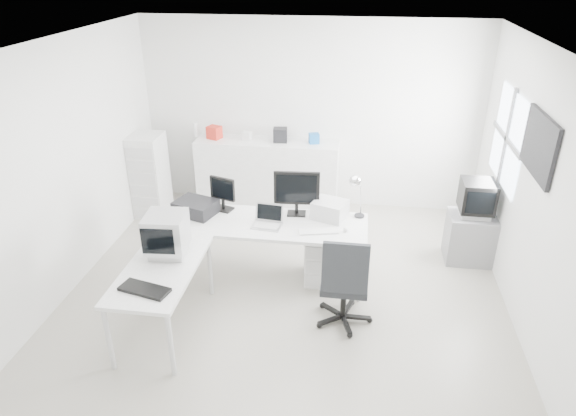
# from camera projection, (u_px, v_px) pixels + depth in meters

# --- Properties ---
(floor) EXTENTS (5.00, 5.00, 0.01)m
(floor) POSITION_uv_depth(u_px,v_px,m) (286.00, 292.00, 6.02)
(floor) COLOR silver
(floor) RESTS_ON ground
(ceiling) EXTENTS (5.00, 5.00, 0.01)m
(ceiling) POSITION_uv_depth(u_px,v_px,m) (285.00, 45.00, 4.78)
(ceiling) COLOR white
(ceiling) RESTS_ON back_wall
(back_wall) EXTENTS (5.00, 0.02, 2.80)m
(back_wall) POSITION_uv_depth(u_px,v_px,m) (310.00, 116.00, 7.62)
(back_wall) COLOR silver
(back_wall) RESTS_ON floor
(left_wall) EXTENTS (0.02, 5.00, 2.80)m
(left_wall) POSITION_uv_depth(u_px,v_px,m) (64.00, 170.00, 5.72)
(left_wall) COLOR silver
(left_wall) RESTS_ON floor
(right_wall) EXTENTS (0.02, 5.00, 2.80)m
(right_wall) POSITION_uv_depth(u_px,v_px,m) (534.00, 197.00, 5.08)
(right_wall) COLOR silver
(right_wall) RESTS_ON floor
(window) EXTENTS (0.02, 1.20, 1.10)m
(window) POSITION_uv_depth(u_px,v_px,m) (507.00, 139.00, 6.06)
(window) COLOR white
(window) RESTS_ON right_wall
(wall_picture) EXTENTS (0.04, 0.90, 0.60)m
(wall_picture) POSITION_uv_depth(u_px,v_px,m) (539.00, 145.00, 4.95)
(wall_picture) COLOR black
(wall_picture) RESTS_ON right_wall
(main_desk) EXTENTS (2.40, 0.80, 0.75)m
(main_desk) POSITION_uv_depth(u_px,v_px,m) (265.00, 250.00, 6.16)
(main_desk) COLOR silver
(main_desk) RESTS_ON floor
(side_desk) EXTENTS (0.70, 1.40, 0.75)m
(side_desk) POSITION_uv_depth(u_px,v_px,m) (164.00, 298.00, 5.29)
(side_desk) COLOR silver
(side_desk) RESTS_ON floor
(drawer_pedestal) EXTENTS (0.40, 0.50, 0.60)m
(drawer_pedestal) POSITION_uv_depth(u_px,v_px,m) (323.00, 257.00, 6.14)
(drawer_pedestal) COLOR silver
(drawer_pedestal) RESTS_ON floor
(inkjet_printer) EXTENTS (0.56, 0.49, 0.17)m
(inkjet_printer) POSITION_uv_depth(u_px,v_px,m) (196.00, 207.00, 6.15)
(inkjet_printer) COLOR black
(inkjet_printer) RESTS_ON main_desk
(lcd_monitor_small) EXTENTS (0.37, 0.28, 0.41)m
(lcd_monitor_small) POSITION_uv_depth(u_px,v_px,m) (223.00, 194.00, 6.19)
(lcd_monitor_small) COLOR black
(lcd_monitor_small) RESTS_ON main_desk
(lcd_monitor_large) EXTENTS (0.55, 0.25, 0.56)m
(lcd_monitor_large) POSITION_uv_depth(u_px,v_px,m) (297.00, 193.00, 6.04)
(lcd_monitor_large) COLOR black
(lcd_monitor_large) RESTS_ON main_desk
(laptop) EXTENTS (0.40, 0.41, 0.24)m
(laptop) POSITION_uv_depth(u_px,v_px,m) (267.00, 217.00, 5.84)
(laptop) COLOR #B7B7BA
(laptop) RESTS_ON main_desk
(white_keyboard) EXTENTS (0.46, 0.24, 0.02)m
(white_keyboard) POSITION_uv_depth(u_px,v_px,m) (318.00, 231.00, 5.77)
(white_keyboard) COLOR silver
(white_keyboard) RESTS_ON main_desk
(white_mouse) EXTENTS (0.06, 0.06, 0.06)m
(white_mouse) POSITION_uv_depth(u_px,v_px,m) (345.00, 229.00, 5.77)
(white_mouse) COLOR silver
(white_mouse) RESTS_ON main_desk
(laser_printer) EXTENTS (0.46, 0.42, 0.21)m
(laser_printer) POSITION_uv_depth(u_px,v_px,m) (330.00, 210.00, 6.04)
(laser_printer) COLOR #B7B7B7
(laser_printer) RESTS_ON main_desk
(desk_lamp) EXTENTS (0.21, 0.21, 0.50)m
(desk_lamp) POSITION_uv_depth(u_px,v_px,m) (361.00, 197.00, 6.00)
(desk_lamp) COLOR silver
(desk_lamp) RESTS_ON main_desk
(crt_monitor) EXTENTS (0.39, 0.39, 0.42)m
(crt_monitor) POSITION_uv_depth(u_px,v_px,m) (167.00, 237.00, 5.25)
(crt_monitor) COLOR #B7B7BA
(crt_monitor) RESTS_ON side_desk
(black_keyboard) EXTENTS (0.51, 0.30, 0.03)m
(black_keyboard) POSITION_uv_depth(u_px,v_px,m) (145.00, 289.00, 4.76)
(black_keyboard) COLOR black
(black_keyboard) RESTS_ON side_desk
(office_chair) EXTENTS (0.63, 0.63, 1.08)m
(office_chair) POSITION_uv_depth(u_px,v_px,m) (345.00, 278.00, 5.32)
(office_chair) COLOR #26282C
(office_chair) RESTS_ON floor
(tv_cabinet) EXTENTS (0.58, 0.48, 0.63)m
(tv_cabinet) POSITION_uv_depth(u_px,v_px,m) (470.00, 238.00, 6.53)
(tv_cabinet) COLOR slate
(tv_cabinet) RESTS_ON floor
(crt_tv) EXTENTS (0.50, 0.48, 0.45)m
(crt_tv) POSITION_uv_depth(u_px,v_px,m) (477.00, 199.00, 6.29)
(crt_tv) COLOR black
(crt_tv) RESTS_ON tv_cabinet
(sideboard) EXTENTS (2.14, 0.53, 1.07)m
(sideboard) POSITION_uv_depth(u_px,v_px,m) (268.00, 174.00, 7.85)
(sideboard) COLOR silver
(sideboard) RESTS_ON floor
(clutter_box_a) EXTENTS (0.24, 0.22, 0.19)m
(clutter_box_a) POSITION_uv_depth(u_px,v_px,m) (214.00, 132.00, 7.67)
(clutter_box_a) COLOR red
(clutter_box_a) RESTS_ON sideboard
(clutter_box_b) EXTENTS (0.15, 0.14, 0.13)m
(clutter_box_b) POSITION_uv_depth(u_px,v_px,m) (247.00, 136.00, 7.62)
(clutter_box_b) COLOR silver
(clutter_box_b) RESTS_ON sideboard
(clutter_box_c) EXTENTS (0.22, 0.21, 0.20)m
(clutter_box_c) POSITION_uv_depth(u_px,v_px,m) (280.00, 135.00, 7.54)
(clutter_box_c) COLOR black
(clutter_box_c) RESTS_ON sideboard
(clutter_box_d) EXTENTS (0.17, 0.16, 0.15)m
(clutter_box_d) POSITION_uv_depth(u_px,v_px,m) (314.00, 138.00, 7.49)
(clutter_box_d) COLOR #16599F
(clutter_box_d) RESTS_ON sideboard
(clutter_bottle) EXTENTS (0.07, 0.07, 0.22)m
(clutter_bottle) POSITION_uv_depth(u_px,v_px,m) (196.00, 130.00, 7.74)
(clutter_bottle) COLOR silver
(clutter_bottle) RESTS_ON sideboard
(filing_cabinet) EXTENTS (0.44, 0.52, 1.24)m
(filing_cabinet) POSITION_uv_depth(u_px,v_px,m) (150.00, 176.00, 7.57)
(filing_cabinet) COLOR silver
(filing_cabinet) RESTS_ON floor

